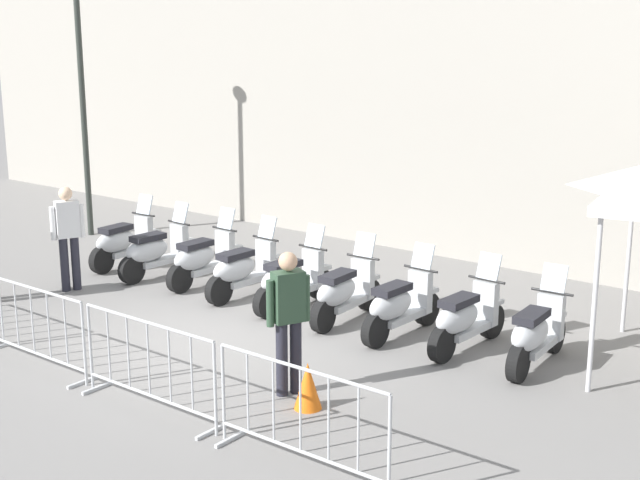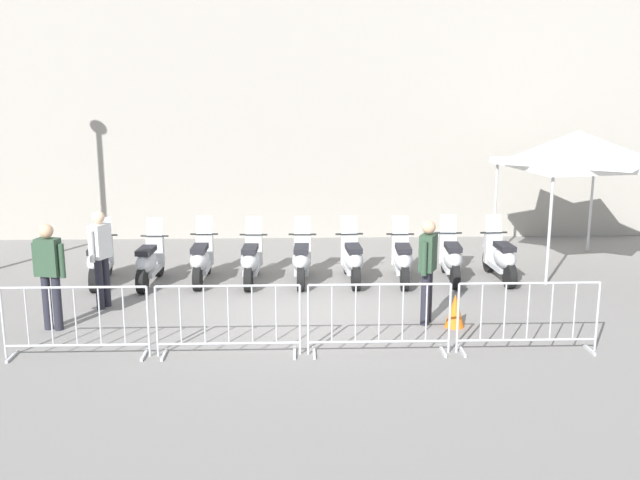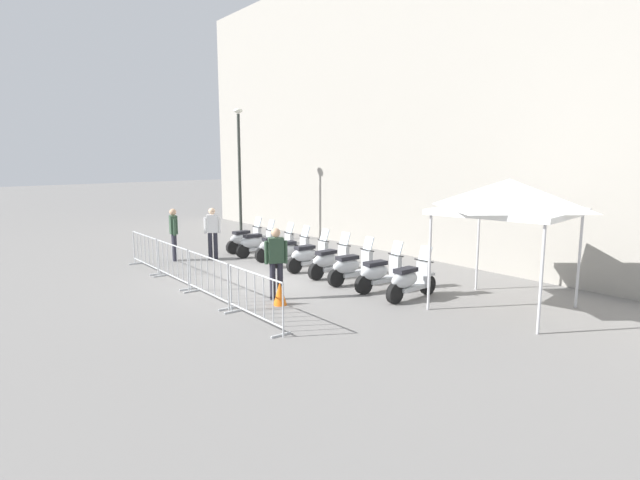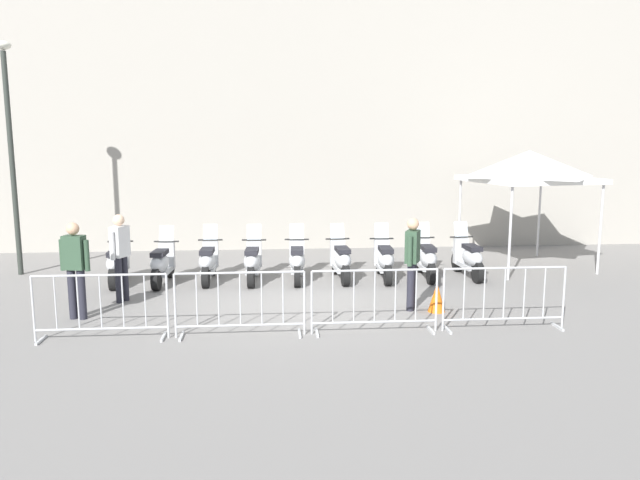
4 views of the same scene
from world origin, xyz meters
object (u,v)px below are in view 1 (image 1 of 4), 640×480
(motorcycle_3, at_px, (243,270))
(barrier_segment_2, at_px, (149,367))
(motorcycle_2, at_px, (203,259))
(motorcycle_7, at_px, (465,319))
(motorcycle_8, at_px, (536,334))
(motorcycle_6, at_px, (399,306))
(motorcycle_0, at_px, (124,242))
(officer_mid_plaza, at_px, (288,315))
(barrier_segment_1, at_px, (33,327))
(officer_by_barriers, at_px, (68,232))
(traffic_cone, at_px, (308,386))
(motorcycle_5, at_px, (344,292))
(motorcycle_4, at_px, (291,281))
(street_lamp, at_px, (81,76))
(motorcycle_1, at_px, (157,252))
(barrier_segment_3, at_px, (300,419))

(motorcycle_3, relative_size, barrier_segment_2, 0.82)
(motorcycle_2, relative_size, motorcycle_7, 1.01)
(motorcycle_3, distance_m, motorcycle_7, 3.96)
(motorcycle_8, bearing_deg, motorcycle_6, 172.42)
(motorcycle_0, relative_size, motorcycle_8, 1.00)
(officer_mid_plaza, bearing_deg, barrier_segment_1, -167.00)
(motorcycle_0, bearing_deg, officer_by_barriers, -83.37)
(officer_by_barriers, bearing_deg, traffic_cone, -21.63)
(motorcycle_2, height_order, motorcycle_5, same)
(barrier_segment_1, bearing_deg, traffic_cone, 7.73)
(motorcycle_3, relative_size, motorcycle_4, 1.00)
(motorcycle_7, bearing_deg, motorcycle_3, 170.50)
(barrier_segment_1, bearing_deg, motorcycle_0, 116.61)
(motorcycle_5, height_order, motorcycle_6, same)
(motorcycle_7, bearing_deg, motorcycle_8, -9.70)
(officer_mid_plaza, bearing_deg, motorcycle_0, 147.06)
(motorcycle_4, height_order, barrier_segment_2, motorcycle_4)
(street_lamp, height_order, traffic_cone, street_lamp)
(street_lamp, bearing_deg, motorcycle_5, -19.68)
(motorcycle_4, distance_m, street_lamp, 7.21)
(motorcycle_8, height_order, barrier_segment_2, motorcycle_8)
(officer_mid_plaza, xyz_separation_m, officer_by_barriers, (-5.27, 1.99, 0.00))
(motorcycle_1, relative_size, motorcycle_7, 1.00)
(motorcycle_2, height_order, motorcycle_6, same)
(motorcycle_1, bearing_deg, barrier_segment_3, -41.02)
(motorcycle_1, distance_m, motorcycle_7, 5.95)
(motorcycle_8, relative_size, barrier_segment_2, 0.83)
(motorcycle_2, distance_m, barrier_segment_3, 6.55)
(motorcycle_0, height_order, motorcycle_6, same)
(officer_mid_plaza, bearing_deg, officer_by_barriers, 159.35)
(motorcycle_7, xyz_separation_m, barrier_segment_2, (-2.52, -3.46, 0.07))
(motorcycle_0, bearing_deg, motorcycle_5, -10.51)
(motorcycle_7, height_order, barrier_segment_1, motorcycle_7)
(motorcycle_8, xyz_separation_m, traffic_cone, (-1.96, -2.41, -0.18))
(motorcycle_3, xyz_separation_m, motorcycle_4, (0.98, -0.18, 0.00))
(barrier_segment_1, distance_m, traffic_cone, 3.74)
(motorcycle_2, distance_m, officer_by_barriers, 2.23)
(motorcycle_0, distance_m, motorcycle_2, 1.98)
(barrier_segment_2, height_order, officer_mid_plaza, officer_mid_plaza)
(motorcycle_2, relative_size, officer_mid_plaza, 0.99)
(motorcycle_0, height_order, motorcycle_7, same)
(motorcycle_0, xyz_separation_m, officer_by_barriers, (0.18, -1.55, 0.53))
(motorcycle_3, distance_m, officer_mid_plaza, 3.95)
(motorcycle_2, bearing_deg, motorcycle_7, -10.61)
(motorcycle_3, bearing_deg, motorcycle_6, -10.86)
(barrier_segment_2, xyz_separation_m, traffic_cone, (1.54, 0.88, -0.25))
(motorcycle_0, xyz_separation_m, street_lamp, (-2.30, 1.66, 2.81))
(barrier_segment_3, bearing_deg, barrier_segment_1, 169.97)
(motorcycle_7, xyz_separation_m, barrier_segment_3, (-0.37, -3.85, 0.07))
(motorcycle_0, distance_m, street_lamp, 4.00)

